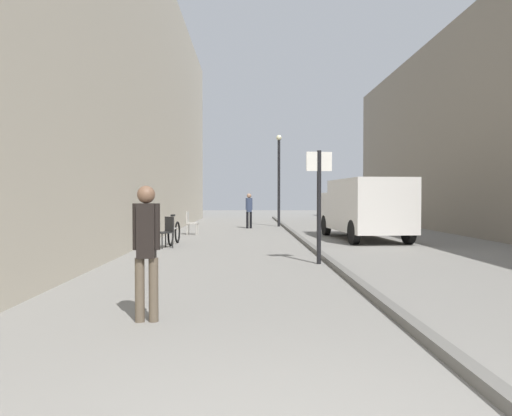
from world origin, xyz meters
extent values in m
plane|color=gray|center=(0.00, 12.00, 0.00)|extent=(80.00, 80.00, 0.00)
cube|color=#BCB29E|center=(-4.87, 12.00, 5.35)|extent=(2.54, 40.00, 10.70)
cube|color=#615F5B|center=(1.58, 12.00, 0.06)|extent=(0.16, 40.00, 0.12)
cylinder|color=black|center=(-0.33, 20.49, 0.40)|extent=(0.12, 0.12, 0.80)
cylinder|color=black|center=(-0.16, 20.53, 0.40)|extent=(0.12, 0.12, 0.80)
cube|color=#2D3851|center=(-0.24, 20.51, 1.15)|extent=(0.26, 0.24, 0.68)
cylinder|color=#2D3851|center=(-0.36, 20.48, 1.20)|extent=(0.10, 0.10, 0.58)
cylinder|color=#2D3851|center=(-0.12, 20.54, 1.20)|extent=(0.10, 0.10, 0.58)
sphere|color=#9E755B|center=(-0.24, 20.51, 1.60)|extent=(0.22, 0.22, 0.22)
cylinder|color=brown|center=(-1.64, 3.29, 0.39)|extent=(0.12, 0.12, 0.79)
cylinder|color=brown|center=(-1.48, 3.30, 0.39)|extent=(0.12, 0.12, 0.79)
cube|color=black|center=(-1.56, 3.30, 1.12)|extent=(0.23, 0.19, 0.67)
cylinder|color=black|center=(-1.68, 3.29, 1.17)|extent=(0.09, 0.09, 0.57)
cylinder|color=black|center=(-1.44, 3.30, 1.17)|extent=(0.09, 0.09, 0.57)
sphere|color=brown|center=(-1.56, 3.30, 1.57)|extent=(0.22, 0.22, 0.22)
cube|color=silver|center=(3.94, 13.86, 1.25)|extent=(2.32, 3.94, 1.82)
cube|color=silver|center=(3.73, 16.49, 1.02)|extent=(2.14, 1.63, 1.37)
cube|color=black|center=(3.69, 17.01, 1.32)|extent=(1.70, 0.17, 0.60)
cylinder|color=black|center=(2.83, 16.27, 0.40)|extent=(0.28, 0.81, 0.80)
cylinder|color=black|center=(4.66, 16.42, 0.40)|extent=(0.28, 0.81, 0.80)
cylinder|color=black|center=(3.12, 12.60, 0.40)|extent=(0.28, 0.81, 0.80)
cylinder|color=black|center=(4.94, 12.74, 0.40)|extent=(0.28, 0.81, 0.80)
cylinder|color=black|center=(1.32, 8.25, 1.30)|extent=(0.10, 0.10, 2.60)
cube|color=white|center=(1.32, 8.25, 2.35)|extent=(0.60, 0.11, 0.44)
cylinder|color=black|center=(1.32, 21.96, 2.25)|extent=(0.14, 0.14, 4.50)
sphere|color=beige|center=(1.32, 21.96, 4.62)|extent=(0.28, 0.28, 0.28)
torus|color=black|center=(-2.66, 13.23, 0.36)|extent=(0.10, 0.72, 0.72)
torus|color=black|center=(-2.72, 12.18, 0.36)|extent=(0.10, 0.72, 0.72)
cylinder|color=silver|center=(-2.69, 12.71, 0.51)|extent=(0.10, 0.95, 0.05)
cylinder|color=silver|center=(-2.70, 12.52, 0.73)|extent=(0.04, 0.04, 0.40)
cube|color=black|center=(-2.70, 12.52, 0.95)|extent=(0.11, 0.24, 0.06)
cylinder|color=#B7B2A8|center=(-2.37, 16.88, 0.23)|extent=(0.04, 0.04, 0.45)
cylinder|color=#B7B2A8|center=(-2.39, 16.51, 0.23)|extent=(0.04, 0.04, 0.45)
cylinder|color=#B7B2A8|center=(-2.74, 16.91, 0.23)|extent=(0.04, 0.04, 0.45)
cylinder|color=#B7B2A8|center=(-2.77, 16.54, 0.23)|extent=(0.04, 0.04, 0.45)
cube|color=#B7B2A8|center=(-2.57, 16.71, 0.47)|extent=(0.47, 0.47, 0.04)
cube|color=#B7B2A8|center=(-2.77, 16.73, 0.71)|extent=(0.07, 0.44, 0.45)
cylinder|color=black|center=(-2.84, 11.38, 0.23)|extent=(0.04, 0.04, 0.45)
cylinder|color=black|center=(-3.10, 11.65, 0.23)|extent=(0.04, 0.04, 0.45)
cylinder|color=black|center=(-2.57, 11.64, 0.23)|extent=(0.04, 0.04, 0.45)
cylinder|color=black|center=(-2.83, 11.91, 0.23)|extent=(0.04, 0.04, 0.45)
cube|color=black|center=(-2.83, 11.64, 0.47)|extent=(0.62, 0.62, 0.04)
cube|color=black|center=(-2.69, 11.78, 0.71)|extent=(0.33, 0.34, 0.45)
camera|label=1|loc=(-0.32, -2.48, 1.54)|focal=32.98mm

